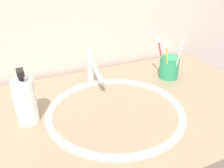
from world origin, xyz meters
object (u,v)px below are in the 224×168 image
object	(u,v)px
soap_dispenser	(25,100)
toothbrush_yellow	(167,58)
toothbrush_white	(179,57)
toothbrush_red	(161,54)
faucet	(92,68)
toothbrush_cup	(169,67)

from	to	relation	value
soap_dispenser	toothbrush_yellow	bearing A→B (deg)	5.82
toothbrush_white	soap_dispenser	size ratio (longest dim) A/B	0.99
toothbrush_red	soap_dispenser	size ratio (longest dim) A/B	0.93
toothbrush_red	toothbrush_white	distance (m)	0.08
faucet	toothbrush_white	size ratio (longest dim) A/B	0.94
faucet	soap_dispenser	xyz separation A→B (m)	(-0.28, -0.15, 0.00)
toothbrush_red	faucet	bearing A→B (deg)	172.14
faucet	toothbrush_cup	distance (m)	0.33
toothbrush_cup	toothbrush_white	xyz separation A→B (m)	(0.01, -0.05, 0.06)
faucet	toothbrush_yellow	xyz separation A→B (m)	(0.29, -0.10, 0.03)
toothbrush_yellow	toothbrush_red	world-z (taller)	same
toothbrush_yellow	soap_dispenser	bearing A→B (deg)	-174.18
toothbrush_yellow	toothbrush_white	distance (m)	0.05
faucet	toothbrush_yellow	bearing A→B (deg)	-18.70
faucet	soap_dispenser	world-z (taller)	soap_dispenser
faucet	toothbrush_red	bearing A→B (deg)	-7.86
soap_dispenser	toothbrush_cup	bearing A→B (deg)	7.90
faucet	toothbrush_cup	world-z (taller)	faucet
faucet	toothbrush_white	distance (m)	0.35
toothbrush_yellow	toothbrush_red	size ratio (longest dim) A/B	1.00
toothbrush_yellow	soap_dispenser	distance (m)	0.57
faucet	toothbrush_cup	bearing A→B (deg)	-12.48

